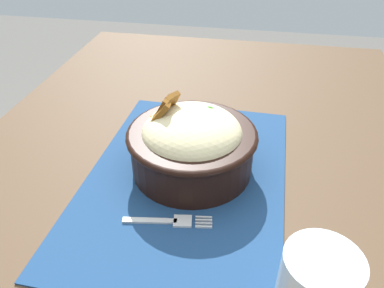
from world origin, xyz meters
The scene contains 4 objects.
table centered at (0.00, 0.00, 0.67)m, with size 1.27×0.86×0.73m.
placemat centered at (0.03, -0.02, 0.74)m, with size 0.47×0.32×0.00m, color navy.
bowl centered at (0.01, -0.01, 0.79)m, with size 0.22×0.22×0.13m.
fork centered at (0.13, -0.02, 0.74)m, with size 0.03×0.13×0.00m.
Camera 1 is at (0.49, 0.08, 1.13)m, focal length 35.12 mm.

